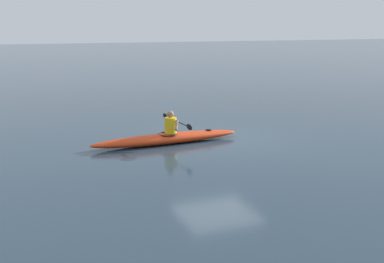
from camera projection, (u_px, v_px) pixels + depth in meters
ground_plane at (217, 140)px, 15.56m from camera, size 160.00×160.00×0.00m
kayak at (167, 139)px, 15.09m from camera, size 4.82×0.89×0.32m
kayaker at (171, 124)px, 15.06m from camera, size 0.46×2.33×0.70m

